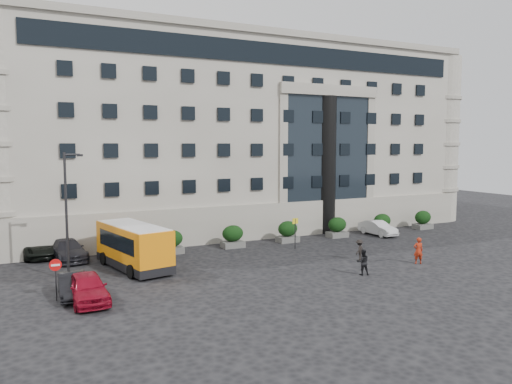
% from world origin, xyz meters
% --- Properties ---
extents(ground, '(120.00, 120.00, 0.00)m').
position_xyz_m(ground, '(0.00, 0.00, 0.00)').
color(ground, black).
rests_on(ground, ground).
extents(civic_building, '(44.00, 24.00, 18.00)m').
position_xyz_m(civic_building, '(6.00, 22.00, 9.00)').
color(civic_building, gray).
rests_on(civic_building, ground).
extents(entrance_column, '(1.80, 1.80, 13.00)m').
position_xyz_m(entrance_column, '(12.00, 10.30, 6.50)').
color(entrance_column, black).
rests_on(entrance_column, ground).
extents(hedge_a, '(1.80, 1.26, 1.84)m').
position_xyz_m(hedge_a, '(-4.00, 7.80, 0.93)').
color(hedge_a, '#535350').
rests_on(hedge_a, ground).
extents(hedge_b, '(1.80, 1.26, 1.84)m').
position_xyz_m(hedge_b, '(1.20, 7.80, 0.93)').
color(hedge_b, '#535350').
rests_on(hedge_b, ground).
extents(hedge_c, '(1.80, 1.26, 1.84)m').
position_xyz_m(hedge_c, '(6.40, 7.80, 0.93)').
color(hedge_c, '#535350').
rests_on(hedge_c, ground).
extents(hedge_d, '(1.80, 1.26, 1.84)m').
position_xyz_m(hedge_d, '(11.60, 7.80, 0.93)').
color(hedge_d, '#535350').
rests_on(hedge_d, ground).
extents(hedge_e, '(1.80, 1.26, 1.84)m').
position_xyz_m(hedge_e, '(16.80, 7.80, 0.93)').
color(hedge_e, '#535350').
rests_on(hedge_e, ground).
extents(hedge_f, '(1.80, 1.26, 1.84)m').
position_xyz_m(hedge_f, '(22.00, 7.80, 0.93)').
color(hedge_f, '#535350').
rests_on(hedge_f, ground).
extents(street_lamp, '(1.16, 0.18, 8.00)m').
position_xyz_m(street_lamp, '(-11.94, 3.00, 4.37)').
color(street_lamp, '#262628').
rests_on(street_lamp, ground).
extents(bus_stop_sign, '(0.50, 0.08, 2.52)m').
position_xyz_m(bus_stop_sign, '(5.50, 5.00, 1.73)').
color(bus_stop_sign, '#262628').
rests_on(bus_stop_sign, ground).
extents(no_entry_sign, '(0.64, 0.16, 2.32)m').
position_xyz_m(no_entry_sign, '(-13.00, -1.04, 1.65)').
color(no_entry_sign, '#262628').
rests_on(no_entry_sign, ground).
extents(minibus, '(3.97, 7.60, 3.02)m').
position_xyz_m(minibus, '(-7.67, 4.28, 1.66)').
color(minibus, orange).
rests_on(minibus, ground).
extents(red_truck, '(2.33, 4.90, 2.63)m').
position_xyz_m(red_truck, '(-12.00, 13.95, 1.35)').
color(red_truck, maroon).
rests_on(red_truck, ground).
extents(parked_car_a, '(2.03, 4.69, 1.58)m').
position_xyz_m(parked_car_a, '(-11.50, -1.94, 0.79)').
color(parked_car_a, maroon).
rests_on(parked_car_a, ground).
extents(parked_car_b, '(1.54, 4.06, 1.32)m').
position_xyz_m(parked_car_b, '(-12.14, -0.58, 0.66)').
color(parked_car_b, black).
rests_on(parked_car_b, ground).
extents(parked_car_c, '(2.78, 5.41, 1.50)m').
position_xyz_m(parked_car_c, '(-11.50, 9.01, 0.75)').
color(parked_car_c, black).
rests_on(parked_car_c, ground).
extents(parked_car_d, '(3.18, 5.92, 1.58)m').
position_xyz_m(parked_car_d, '(-13.29, 11.26, 0.79)').
color(parked_car_d, black).
rests_on(parked_car_d, ground).
extents(white_taxi, '(1.64, 4.17, 1.35)m').
position_xyz_m(white_taxi, '(15.63, 7.00, 0.68)').
color(white_taxi, silver).
rests_on(white_taxi, ground).
extents(pedestrian_a, '(0.81, 0.68, 1.89)m').
position_xyz_m(pedestrian_a, '(10.83, -3.17, 0.95)').
color(pedestrian_a, '#A82610').
rests_on(pedestrian_a, ground).
extents(pedestrian_b, '(1.00, 0.90, 1.68)m').
position_xyz_m(pedestrian_b, '(5.38, -3.89, 0.84)').
color(pedestrian_b, black).
rests_on(pedestrian_b, ground).
extents(pedestrian_c, '(1.15, 1.02, 1.54)m').
position_xyz_m(pedestrian_c, '(7.72, -0.49, 0.77)').
color(pedestrian_c, black).
rests_on(pedestrian_c, ground).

